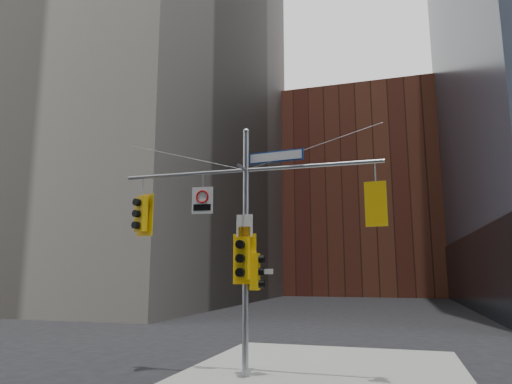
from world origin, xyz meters
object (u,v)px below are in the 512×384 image
Objects in this scene: traffic_light_west_arm at (141,214)px; street_sign_blade at (276,157)px; traffic_light_east_arm at (377,205)px; traffic_light_pole_side at (256,272)px; traffic_light_pole_front at (243,259)px; signal_assembly at (246,223)px; regulatory_sign_arm at (202,199)px.

street_sign_blade is at bearing 13.86° from traffic_light_west_arm.
traffic_light_pole_side is at bearing 4.23° from traffic_light_east_arm.
traffic_light_west_arm is 7.21m from traffic_light_east_arm.
traffic_light_east_arm is at bearing 5.79° from street_sign_blade.
traffic_light_east_arm is at bearing 13.90° from traffic_light_west_arm.
traffic_light_west_arm is at bearing 174.43° from traffic_light_pole_front.
street_sign_blade is at bearing 4.33° from traffic_light_east_arm.
traffic_light_pole_side is at bearing 39.38° from traffic_light_pole_front.
traffic_light_pole_front is at bearing -157.83° from street_sign_blade.
street_sign_blade reaches higher than traffic_light_east_arm.
signal_assembly is 6.58× the size of traffic_light_east_arm.
traffic_light_pole_front reaches higher than traffic_light_pole_side.
regulatory_sign_arm is (-1.71, -0.03, 2.16)m from traffic_light_pole_side.
traffic_light_west_arm is 1.64× the size of regulatory_sign_arm.
street_sign_blade is (0.59, -0.01, 3.33)m from traffic_light_pole_side.
regulatory_sign_arm is at bearing -179.16° from signal_assembly.
traffic_light_pole_side is at bearing -174.77° from street_sign_blade.
traffic_light_pole_front is 3.12m from street_sign_blade.
traffic_light_east_arm is 5.12m from regulatory_sign_arm.
traffic_light_west_arm is 0.79× the size of street_sign_blade.
regulatory_sign_arm reaches higher than traffic_light_east_arm.
traffic_light_pole_side is 0.56m from traffic_light_pole_front.
regulatory_sign_arm reaches higher than traffic_light_pole_front.
traffic_light_west_arm is 2.14m from regulatory_sign_arm.
traffic_light_east_arm is (3.73, 0.00, 0.38)m from signal_assembly.
traffic_light_east_arm reaches higher than traffic_light_pole_front.
traffic_light_west_arm is 3.77m from traffic_light_pole_front.
signal_assembly is 1.07m from traffic_light_pole_front.
traffic_light_pole_front is at bearing -16.66° from regulatory_sign_arm.
traffic_light_east_arm is 0.72× the size of street_sign_blade.
traffic_light_pole_front is (3.48, -0.28, -1.42)m from traffic_light_west_arm.
regulatory_sign_arm reaches higher than traffic_light_pole_side.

